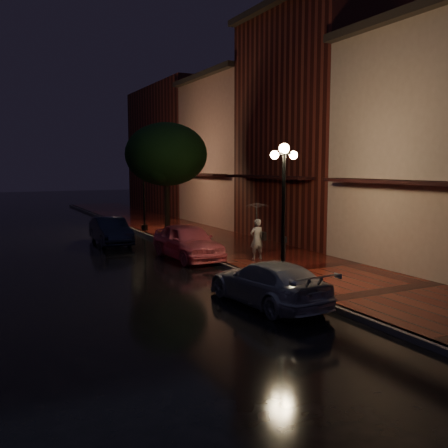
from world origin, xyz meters
TOP-DOWN VIEW (x-y plane):
  - ground at (0.00, 0.00)m, footprint 120.00×120.00m
  - sidewalk at (2.25, 0.00)m, footprint 4.50×60.00m
  - curb at (0.00, 0.00)m, footprint 0.25×60.00m
  - storefront_mid at (7.00, 2.00)m, footprint 5.00×8.00m
  - storefront_far at (7.00, 10.00)m, footprint 5.00×8.00m
  - storefront_extra at (7.00, 20.00)m, footprint 5.00×12.00m
  - streetlamp_near at (0.35, -5.00)m, footprint 0.96×0.36m
  - streetlamp_far at (0.35, 9.00)m, footprint 0.96×0.36m
  - street_tree at (0.61, 5.99)m, footprint 4.16×4.16m
  - pink_car at (-0.60, 0.47)m, footprint 1.83×4.29m
  - navy_car at (-2.41, 5.76)m, footprint 1.47×3.97m
  - silver_car at (-1.28, -6.72)m, footprint 1.98×4.27m
  - woman_with_umbrella at (1.47, -1.52)m, footprint 0.92×0.94m
  - parking_meter at (1.00, -4.15)m, footprint 0.12×0.09m

SIDE VIEW (x-z plane):
  - ground at x=0.00m, z-range 0.00..0.00m
  - sidewalk at x=2.25m, z-range 0.00..0.15m
  - curb at x=0.00m, z-range 0.00..0.15m
  - silver_car at x=-1.28m, z-range 0.00..1.21m
  - navy_car at x=-2.41m, z-range 0.00..1.30m
  - pink_car at x=-0.60m, z-range 0.00..1.45m
  - parking_meter at x=1.00m, z-range 0.28..1.53m
  - woman_with_umbrella at x=1.47m, z-range 0.51..2.72m
  - streetlamp_near at x=0.35m, z-range 0.45..4.76m
  - streetlamp_far at x=0.35m, z-range 0.45..4.76m
  - street_tree at x=0.61m, z-range 1.34..7.14m
  - storefront_far at x=7.00m, z-range 0.00..9.00m
  - storefront_extra at x=7.00m, z-range 0.00..10.00m
  - storefront_mid at x=7.00m, z-range 0.00..11.00m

